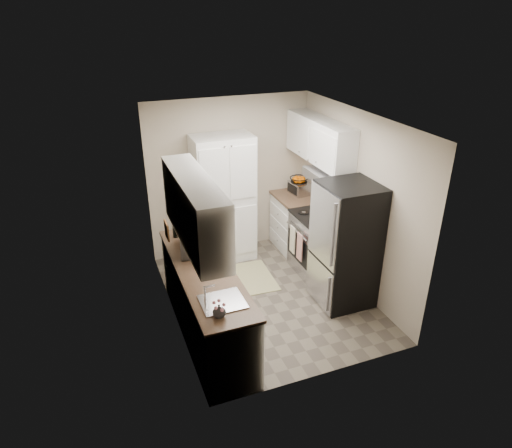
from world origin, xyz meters
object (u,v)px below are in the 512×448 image
(refrigerator, at_px, (346,245))
(electric_range, at_px, (318,243))
(microwave, at_px, (197,238))
(pantry_cabinet, at_px, (224,199))
(toaster_oven, at_px, (300,188))
(wine_bottle, at_px, (175,228))

(refrigerator, bearing_deg, electric_range, 87.52)
(electric_range, distance_m, microwave, 2.04)
(pantry_cabinet, relative_size, toaster_oven, 5.80)
(microwave, relative_size, toaster_oven, 1.71)
(wine_bottle, bearing_deg, refrigerator, -23.44)
(wine_bottle, bearing_deg, electric_range, -2.66)
(pantry_cabinet, bearing_deg, wine_bottle, -138.34)
(refrigerator, xyz_separation_m, wine_bottle, (-2.07, 0.90, 0.21))
(wine_bottle, distance_m, toaster_oven, 2.36)
(pantry_cabinet, bearing_deg, microwave, -120.33)
(pantry_cabinet, xyz_separation_m, electric_range, (1.17, -0.93, -0.52))
(pantry_cabinet, distance_m, wine_bottle, 1.25)
(pantry_cabinet, xyz_separation_m, toaster_oven, (1.29, -0.03, 0.02))
(pantry_cabinet, distance_m, refrigerator, 2.07)
(pantry_cabinet, distance_m, microwave, 1.47)
(microwave, distance_m, wine_bottle, 0.48)
(electric_range, xyz_separation_m, wine_bottle, (-2.10, 0.10, 0.58))
(refrigerator, height_order, microwave, refrigerator)
(microwave, bearing_deg, electric_range, -66.15)
(microwave, distance_m, toaster_oven, 2.38)
(pantry_cabinet, height_order, refrigerator, pantry_cabinet)
(electric_range, distance_m, refrigerator, 0.88)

